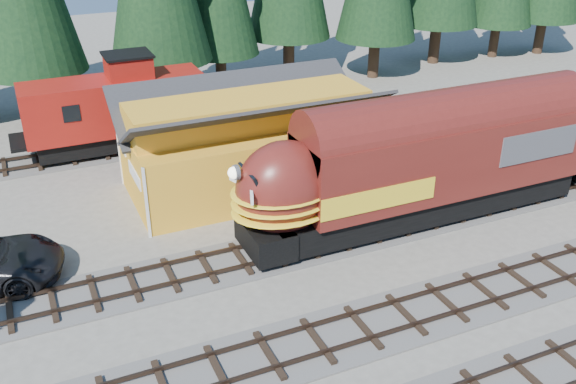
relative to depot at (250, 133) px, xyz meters
name	(u,v)px	position (x,y,z in m)	size (l,w,h in m)	color
ground	(350,296)	(0.00, -10.50, -2.96)	(120.00, 120.00, 0.00)	#6B665B
track_siding	(489,202)	(10.00, -6.50, -2.90)	(68.00, 3.20, 0.33)	#4C4947
track_spur	(35,163)	(-10.00, 7.50, -2.90)	(32.00, 3.20, 0.33)	#4C4947
depot	(250,133)	(0.00, 0.00, 0.00)	(12.80, 7.00, 5.30)	orange
locomotive	(409,169)	(5.07, -6.50, -0.24)	(17.29, 3.44, 4.70)	black
caboose	(116,109)	(-5.24, 7.50, -0.38)	(9.99, 2.90, 5.20)	black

